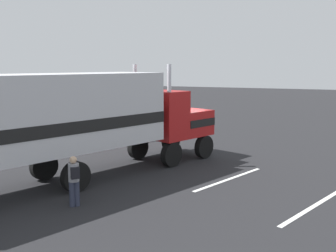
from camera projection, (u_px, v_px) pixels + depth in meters
name	position (u px, v px, depth m)	size (l,w,h in m)	color
ground_plane	(177.00, 154.00, 20.16)	(120.00, 120.00, 0.00)	#232326
lane_stripe_near	(229.00, 179.00, 15.77)	(4.40, 0.16, 0.01)	silver
lane_stripe_mid	(313.00, 207.00, 12.69)	(4.40, 0.16, 0.01)	silver
semi_truck	(59.00, 118.00, 14.68)	(14.07, 7.57, 4.50)	#B21919
person_bystander	(74.00, 179.00, 12.63)	(0.45, 0.47, 1.63)	#2D3347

